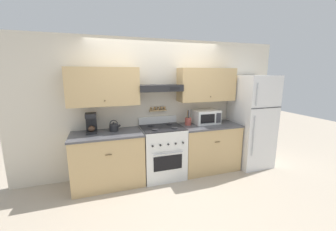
{
  "coord_description": "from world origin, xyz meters",
  "views": [
    {
      "loc": [
        -1.05,
        -3.16,
        1.91
      ],
      "look_at": [
        0.09,
        0.28,
        1.18
      ],
      "focal_mm": 22.0,
      "sensor_mm": 36.0,
      "label": 1
    }
  ],
  "objects_px": {
    "microwave": "(206,117)",
    "utensil_crock": "(188,121)",
    "stove_range": "(163,152)",
    "tea_kettle": "(114,127)",
    "coffee_maker": "(91,123)",
    "refrigerator": "(251,121)"
  },
  "relations": [
    {
      "from": "stove_range",
      "to": "tea_kettle",
      "type": "bearing_deg",
      "value": 172.33
    },
    {
      "from": "coffee_maker",
      "to": "microwave",
      "type": "xyz_separation_m",
      "value": [
        2.18,
        -0.01,
        -0.04
      ]
    },
    {
      "from": "coffee_maker",
      "to": "utensil_crock",
      "type": "bearing_deg",
      "value": -1.01
    },
    {
      "from": "coffee_maker",
      "to": "microwave",
      "type": "height_order",
      "value": "coffee_maker"
    },
    {
      "from": "stove_range",
      "to": "microwave",
      "type": "distance_m",
      "value": 1.13
    },
    {
      "from": "utensil_crock",
      "to": "coffee_maker",
      "type": "bearing_deg",
      "value": 178.99
    },
    {
      "from": "stove_range",
      "to": "utensil_crock",
      "type": "xyz_separation_m",
      "value": [
        0.56,
        0.11,
        0.52
      ]
    },
    {
      "from": "tea_kettle",
      "to": "microwave",
      "type": "distance_m",
      "value": 1.81
    },
    {
      "from": "microwave",
      "to": "coffee_maker",
      "type": "bearing_deg",
      "value": 179.64
    },
    {
      "from": "stove_range",
      "to": "refrigerator",
      "type": "relative_size",
      "value": 0.58
    },
    {
      "from": "stove_range",
      "to": "utensil_crock",
      "type": "relative_size",
      "value": 3.73
    },
    {
      "from": "coffee_maker",
      "to": "utensil_crock",
      "type": "distance_m",
      "value": 1.78
    },
    {
      "from": "coffee_maker",
      "to": "utensil_crock",
      "type": "height_order",
      "value": "coffee_maker"
    },
    {
      "from": "coffee_maker",
      "to": "utensil_crock",
      "type": "xyz_separation_m",
      "value": [
        1.78,
        -0.03,
        -0.1
      ]
    },
    {
      "from": "refrigerator",
      "to": "microwave",
      "type": "distance_m",
      "value": 0.99
    },
    {
      "from": "refrigerator",
      "to": "utensil_crock",
      "type": "xyz_separation_m",
      "value": [
        -1.36,
        0.17,
        0.06
      ]
    },
    {
      "from": "refrigerator",
      "to": "coffee_maker",
      "type": "xyz_separation_m",
      "value": [
        -3.14,
        0.21,
        0.16
      ]
    },
    {
      "from": "microwave",
      "to": "utensil_crock",
      "type": "height_order",
      "value": "utensil_crock"
    },
    {
      "from": "refrigerator",
      "to": "microwave",
      "type": "relative_size",
      "value": 3.76
    },
    {
      "from": "stove_range",
      "to": "utensil_crock",
      "type": "distance_m",
      "value": 0.77
    },
    {
      "from": "refrigerator",
      "to": "coffee_maker",
      "type": "bearing_deg",
      "value": 176.27
    },
    {
      "from": "tea_kettle",
      "to": "stove_range",
      "type": "bearing_deg",
      "value": -7.67
    }
  ]
}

